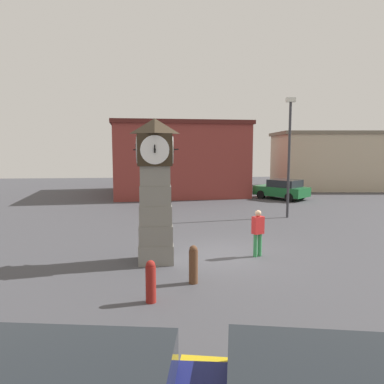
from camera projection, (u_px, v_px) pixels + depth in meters
name	position (u px, v px, depth m)	size (l,w,h in m)	color
ground_plane	(222.00, 254.00, 13.70)	(70.46, 70.46, 0.00)	#424247
clock_tower	(155.00, 190.00, 12.48)	(1.49, 1.48, 4.82)	gray
bollard_near_tower	(193.00, 264.00, 10.67)	(0.26, 0.26, 1.11)	brown
bollard_mid_row	(151.00, 281.00, 9.34)	(0.26, 0.26, 1.09)	maroon
car_far_lot	(282.00, 189.00, 28.05)	(3.98, 4.15, 1.49)	#19602D
pedestrian_near_bench	(258.00, 230.00, 13.25)	(0.46, 0.38, 1.67)	#338C4C
street_lamp_near_road	(289.00, 149.00, 20.36)	(0.50, 0.24, 6.53)	#333338
warehouse_blue_far	(176.00, 158.00, 31.70)	(11.33, 10.60, 5.88)	maroon
storefront_low_left	(352.00, 160.00, 35.56)	(15.10, 8.49, 5.30)	#B7A88E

